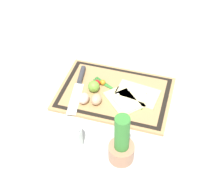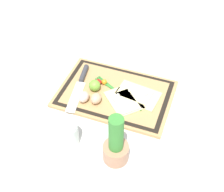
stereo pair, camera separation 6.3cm
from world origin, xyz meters
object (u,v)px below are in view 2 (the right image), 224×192
Objects in this scene: pizza_slice_near at (137,95)px; pizza_slice_far at (124,101)px; egg_brown at (96,98)px; sauce_jar at (69,135)px; egg_pink at (84,97)px; cherry_tomato_red at (99,82)px; cherry_tomato_yellow at (104,82)px; knife at (81,80)px; herb_pot at (116,146)px; lime at (95,86)px.

pizza_slice_far is (0.04, 0.05, 0.00)m from pizza_slice_near.
sauce_jar is at bearing 84.24° from egg_brown.
cherry_tomato_red is (-0.02, -0.11, -0.01)m from egg_pink.
cherry_tomato_yellow is 0.33m from sauce_jar.
egg_brown reaches higher than pizza_slice_far.
knife is 1.28× the size of herb_pot.
pizza_slice_far is at bearing -158.29° from egg_brown.
sauce_jar reaches higher than knife.
egg_brown is at bearing 21.71° from pizza_slice_far.
pizza_slice_far is 7.89× the size of cherry_tomato_yellow.
cherry_tomato_red is 0.38m from herb_pot.
lime is at bearing -8.83° from pizza_slice_far.
pizza_slice_far is 0.15m from cherry_tomato_red.
cherry_tomato_red is 0.02m from cherry_tomato_yellow.
cherry_tomato_yellow is at bearing -168.62° from knife.
cherry_tomato_yellow is at bearing -155.04° from cherry_tomato_red.
cherry_tomato_red is at bearing -73.68° from egg_brown.
pizza_slice_near is at bearing -128.36° from pizza_slice_far.
pizza_slice_near is 7.89× the size of cherry_tomato_yellow.
knife is 5.21× the size of egg_pink.
lime is at bearing -63.34° from egg_brown.
egg_pink reaches higher than pizza_slice_far.
knife is 5.56× the size of lime.
egg_brown is at bearing -52.78° from herb_pot.
cherry_tomato_red is 0.26× the size of sauce_jar.
lime is 0.23× the size of herb_pot.
egg_pink is at bearing 79.12° from cherry_tomato_red.
lime is (-0.08, 0.03, 0.02)m from knife.
sauce_jar reaches higher than lime.
egg_pink reaches higher than pizza_slice_near.
pizza_slice_far is 0.17m from egg_pink.
cherry_tomato_yellow is at bearing -30.93° from pizza_slice_far.
herb_pot is (-0.06, 0.26, 0.05)m from pizza_slice_far.
herb_pot reaches higher than pizza_slice_near.
knife is at bearing -48.58° from herb_pot.
herb_pot is at bearing 102.10° from pizza_slice_far.
egg_pink is at bearing 76.00° from lime.
cherry_tomato_yellow is at bearing -118.26° from lime.
egg_pink is 2.19× the size of cherry_tomato_yellow.
egg_brown is 0.24× the size of herb_pot.
lime reaches higher than egg_pink.
cherry_tomato_red is 1.11× the size of cherry_tomato_yellow.
pizza_slice_far is 3.61× the size of egg_brown.
cherry_tomato_yellow is (-0.02, -0.01, -0.00)m from cherry_tomato_red.
lime is at bearing 61.74° from cherry_tomato_yellow.
lime reaches higher than cherry_tomato_yellow.
lime reaches higher than knife.
herb_pot is (-0.16, 0.22, 0.04)m from egg_brown.
egg_pink is 1.07× the size of lime.
pizza_slice_near is 3.85× the size of lime.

